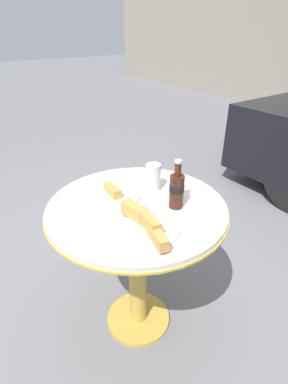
{
  "coord_description": "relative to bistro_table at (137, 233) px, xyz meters",
  "views": [
    {
      "loc": [
        0.93,
        -0.62,
        1.43
      ],
      "look_at": [
        0.0,
        0.04,
        0.8
      ],
      "focal_mm": 28.0,
      "sensor_mm": 36.0,
      "label": 1
    }
  ],
  "objects": [
    {
      "name": "drinking_glass",
      "position": [
        -0.07,
        0.14,
        0.21
      ],
      "size": [
        0.07,
        0.07,
        0.13
      ],
      "color": "silver",
      "rests_on": "bistro_table"
    },
    {
      "name": "ground_plane",
      "position": [
        0.0,
        0.0,
        -0.59
      ],
      "size": [
        30.0,
        30.0,
        0.0
      ],
      "primitive_type": "plane",
      "color": "slate"
    },
    {
      "name": "lunch_plate_near",
      "position": [
        -0.12,
        -0.05,
        0.17
      ],
      "size": [
        0.25,
        0.25,
        0.06
      ],
      "color": "white",
      "rests_on": "bistro_table"
    },
    {
      "name": "lunch_plate_far",
      "position": [
        0.18,
        -0.07,
        0.18
      ],
      "size": [
        0.31,
        0.23,
        0.07
      ],
      "color": "white",
      "rests_on": "bistro_table"
    },
    {
      "name": "cola_bottle_left",
      "position": [
        0.11,
        0.13,
        0.24
      ],
      "size": [
        0.06,
        0.06,
        0.22
      ],
      "color": "#3D1E14",
      "rests_on": "bistro_table"
    },
    {
      "name": "bistro_table",
      "position": [
        0.0,
        0.0,
        0.0
      ],
      "size": [
        0.8,
        0.8,
        0.75
      ],
      "color": "gold",
      "rests_on": "ground_plane"
    }
  ]
}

